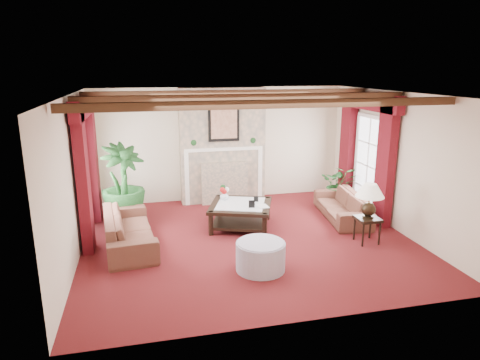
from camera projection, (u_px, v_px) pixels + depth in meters
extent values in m
plane|color=#480F0C|center=(248.00, 240.00, 8.05)|extent=(6.00, 6.00, 0.00)
plane|color=white|center=(249.00, 94.00, 7.36)|extent=(6.00, 6.00, 0.00)
cube|color=beige|center=(221.00, 144.00, 10.29)|extent=(6.00, 0.02, 2.70)
cube|color=beige|center=(73.00, 180.00, 7.04)|extent=(0.02, 5.50, 2.70)
cube|color=beige|center=(397.00, 162.00, 8.36)|extent=(0.02, 5.50, 2.70)
imported|color=#390F16|center=(128.00, 224.00, 7.71)|extent=(2.23, 1.02, 0.82)
imported|color=#390F16|center=(342.00, 201.00, 9.14)|extent=(2.02, 1.03, 0.74)
imported|color=black|center=(124.00, 200.00, 8.96)|extent=(2.48, 2.51, 0.92)
imported|color=black|center=(340.00, 189.00, 10.10)|extent=(1.69, 1.70, 0.73)
cylinder|color=gray|center=(261.00, 256.00, 6.81)|extent=(0.79, 0.79, 0.46)
imported|color=silver|center=(224.00, 196.00, 8.83)|extent=(0.29, 0.30, 0.18)
imported|color=black|center=(258.00, 201.00, 8.34)|extent=(0.20, 0.06, 0.27)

